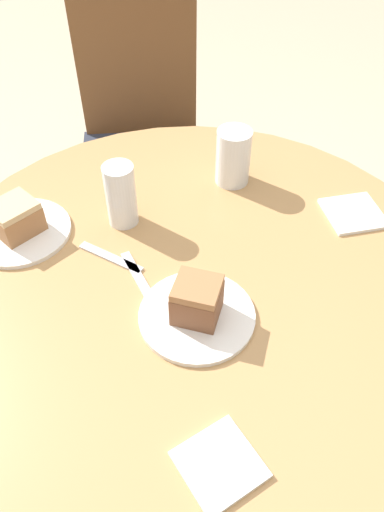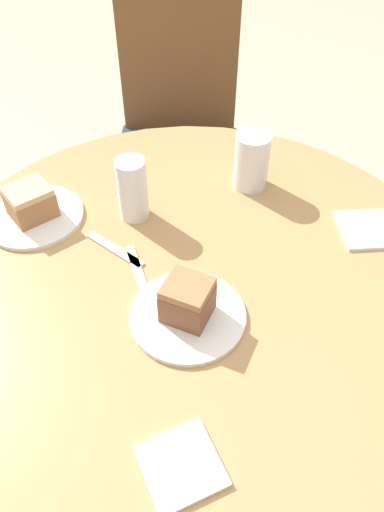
# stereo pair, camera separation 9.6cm
# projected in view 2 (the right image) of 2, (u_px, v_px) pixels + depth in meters

# --- Properties ---
(ground_plane) EXTENTS (8.00, 8.00, 0.00)m
(ground_plane) POSITION_uv_depth(u_px,v_px,m) (192.00, 436.00, 1.51)
(ground_plane) COLOR beige
(table) EXTENTS (1.08, 1.08, 0.74)m
(table) POSITION_uv_depth(u_px,v_px,m) (192.00, 326.00, 1.12)
(table) COLOR tan
(table) RESTS_ON ground_plane
(chair) EXTENTS (0.47, 0.46, 0.99)m
(chair) POSITION_uv_depth(u_px,v_px,m) (177.00, 132.00, 1.78)
(chair) COLOR brown
(chair) RESTS_ON ground_plane
(plate_near) EXTENTS (0.21, 0.21, 0.01)m
(plate_near) POSITION_uv_depth(u_px,v_px,m) (188.00, 316.00, 0.90)
(plate_near) COLOR white
(plate_near) RESTS_ON table
(plate_far) EXTENTS (0.21, 0.21, 0.01)m
(plate_far) POSITION_uv_depth(u_px,v_px,m) (34.00, 216.00, 1.09)
(plate_far) COLOR white
(plate_far) RESTS_ON table
(cake_slice_near) EXTENTS (0.11, 0.10, 0.08)m
(cake_slice_near) POSITION_uv_depth(u_px,v_px,m) (187.00, 300.00, 0.87)
(cake_slice_near) COLOR brown
(cake_slice_near) RESTS_ON plate_near
(cake_slice_far) EXTENTS (0.12, 0.12, 0.07)m
(cake_slice_far) POSITION_uv_depth(u_px,v_px,m) (30.00, 202.00, 1.07)
(cake_slice_far) COLOR #9E6B42
(cake_slice_far) RESTS_ON plate_far
(glass_lemonade) EXTENTS (0.06, 0.06, 0.14)m
(glass_lemonade) POSITION_uv_depth(u_px,v_px,m) (133.00, 192.00, 1.06)
(glass_lemonade) COLOR silver
(glass_lemonade) RESTS_ON table
(glass_water) EXTENTS (0.08, 0.08, 0.13)m
(glass_water) POSITION_uv_depth(u_px,v_px,m) (251.00, 163.00, 1.14)
(glass_water) COLOR silver
(glass_water) RESTS_ON table
(napkin_stack) EXTENTS (0.12, 0.12, 0.01)m
(napkin_stack) POSITION_uv_depth(u_px,v_px,m) (368.00, 229.00, 1.07)
(napkin_stack) COLOR white
(napkin_stack) RESTS_ON table
(fork) EXTENTS (0.07, 0.18, 0.00)m
(fork) POSITION_uv_depth(u_px,v_px,m) (140.00, 278.00, 0.97)
(fork) COLOR silver
(fork) RESTS_ON table
(spoon) EXTENTS (0.13, 0.11, 0.00)m
(spoon) POSITION_uv_depth(u_px,v_px,m) (115.00, 250.00, 1.02)
(spoon) COLOR silver
(spoon) RESTS_ON table
(napkin_side) EXTENTS (0.14, 0.14, 0.01)m
(napkin_side) POSITION_uv_depth(u_px,v_px,m) (181.00, 466.00, 0.71)
(napkin_side) COLOR white
(napkin_side) RESTS_ON table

